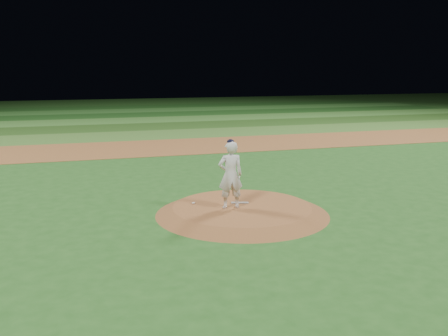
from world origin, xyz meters
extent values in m
plane|color=#20531A|center=(0.00, 0.00, 0.00)|extent=(120.00, 120.00, 0.00)
cube|color=brown|center=(0.00, 14.00, 0.01)|extent=(70.00, 6.00, 0.02)
cube|color=#396826|center=(0.00, 19.50, 0.01)|extent=(70.00, 5.00, 0.02)
cube|color=#224817|center=(0.00, 24.50, 0.01)|extent=(70.00, 5.00, 0.02)
cube|color=#39762A|center=(0.00, 29.50, 0.01)|extent=(70.00, 5.00, 0.02)
cube|color=#194817|center=(0.00, 34.50, 0.01)|extent=(70.00, 5.00, 0.02)
cube|color=#2F6F28|center=(0.00, 39.50, 0.01)|extent=(70.00, 5.00, 0.02)
cube|color=#1B4D18|center=(0.00, 44.50, 0.01)|extent=(70.00, 5.00, 0.02)
cone|color=brown|center=(0.00, 0.00, 0.12)|extent=(5.50, 5.50, 0.25)
cube|color=beige|center=(0.05, 0.37, 0.26)|extent=(0.58, 0.29, 0.03)
ellipsoid|color=silver|center=(-1.42, 0.71, 0.28)|extent=(0.11, 0.11, 0.06)
imported|color=silver|center=(-0.42, -0.08, 1.31)|extent=(0.80, 0.55, 2.12)
ellipsoid|color=black|center=(-0.42, -0.08, 2.35)|extent=(0.22, 0.22, 0.15)
camera|label=1|loc=(-4.97, -14.44, 4.59)|focal=40.00mm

